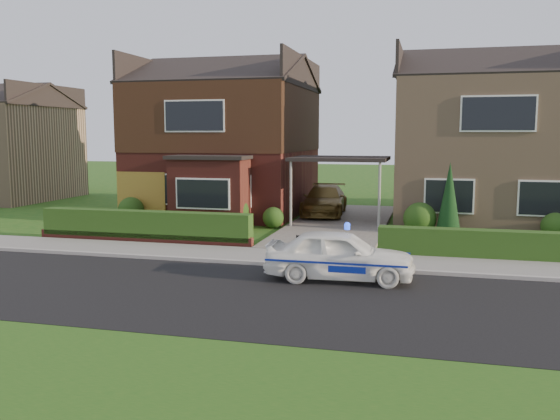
% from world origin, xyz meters
% --- Properties ---
extents(ground, '(120.00, 120.00, 0.00)m').
position_xyz_m(ground, '(0.00, 0.00, 0.00)').
color(ground, '#1C4E14').
rests_on(ground, ground).
extents(road, '(60.00, 6.00, 0.02)m').
position_xyz_m(road, '(0.00, 0.00, 0.00)').
color(road, black).
rests_on(road, ground).
extents(kerb, '(60.00, 0.16, 0.12)m').
position_xyz_m(kerb, '(0.00, 3.05, 0.06)').
color(kerb, '#9E9993').
rests_on(kerb, ground).
extents(sidewalk, '(60.00, 2.00, 0.10)m').
position_xyz_m(sidewalk, '(0.00, 4.10, 0.05)').
color(sidewalk, slate).
rests_on(sidewalk, ground).
extents(grass_verge, '(60.00, 4.00, 0.01)m').
position_xyz_m(grass_verge, '(0.00, -5.00, 0.00)').
color(grass_verge, '#1C4E14').
rests_on(grass_verge, ground).
extents(driveway, '(3.80, 12.00, 0.12)m').
position_xyz_m(driveway, '(0.00, 11.00, 0.06)').
color(driveway, '#666059').
rests_on(driveway, ground).
extents(house_left, '(7.50, 9.53, 7.25)m').
position_xyz_m(house_left, '(-5.78, 13.90, 3.81)').
color(house_left, maroon).
rests_on(house_left, ground).
extents(house_right, '(7.50, 8.06, 7.25)m').
position_xyz_m(house_right, '(5.80, 13.99, 3.66)').
color(house_right, tan).
rests_on(house_right, ground).
extents(carport_link, '(3.80, 3.00, 2.77)m').
position_xyz_m(carport_link, '(0.00, 10.95, 2.66)').
color(carport_link, black).
rests_on(carport_link, ground).
extents(garage_door, '(2.20, 0.10, 2.10)m').
position_xyz_m(garage_door, '(-8.25, 9.96, 1.05)').
color(garage_door, brown).
rests_on(garage_door, ground).
extents(dwarf_wall, '(7.70, 0.25, 0.36)m').
position_xyz_m(dwarf_wall, '(-5.80, 5.30, 0.18)').
color(dwarf_wall, maroon).
rests_on(dwarf_wall, ground).
extents(hedge_left, '(7.50, 0.55, 0.90)m').
position_xyz_m(hedge_left, '(-5.80, 5.45, 0.00)').
color(hedge_left, '#1A3711').
rests_on(hedge_left, ground).
extents(hedge_right, '(7.50, 0.55, 0.80)m').
position_xyz_m(hedge_right, '(5.80, 5.35, 0.00)').
color(hedge_right, '#1A3711').
rests_on(hedge_right, ground).
extents(shrub_left_far, '(1.08, 1.08, 1.08)m').
position_xyz_m(shrub_left_far, '(-8.50, 9.50, 0.54)').
color(shrub_left_far, '#1A3711').
rests_on(shrub_left_far, ground).
extents(shrub_left_mid, '(1.32, 1.32, 1.32)m').
position_xyz_m(shrub_left_mid, '(-4.00, 9.30, 0.66)').
color(shrub_left_mid, '#1A3711').
rests_on(shrub_left_mid, ground).
extents(shrub_left_near, '(0.84, 0.84, 0.84)m').
position_xyz_m(shrub_left_near, '(-2.40, 9.60, 0.42)').
color(shrub_left_near, '#1A3711').
rests_on(shrub_left_near, ground).
extents(shrub_right_near, '(1.20, 1.20, 1.20)m').
position_xyz_m(shrub_right_near, '(3.20, 9.40, 0.60)').
color(shrub_right_near, '#1A3711').
rests_on(shrub_right_near, ground).
extents(shrub_right_mid, '(0.96, 0.96, 0.96)m').
position_xyz_m(shrub_right_mid, '(7.80, 9.50, 0.48)').
color(shrub_right_mid, '#1A3711').
rests_on(shrub_right_mid, ground).
extents(conifer_a, '(0.90, 0.90, 2.60)m').
position_xyz_m(conifer_a, '(4.20, 9.20, 1.30)').
color(conifer_a, black).
rests_on(conifer_a, ground).
extents(neighbour_left, '(6.50, 7.00, 5.20)m').
position_xyz_m(neighbour_left, '(-20.00, 16.00, 2.60)').
color(neighbour_left, tan).
rests_on(neighbour_left, ground).
extents(police_car, '(3.44, 3.82, 1.44)m').
position_xyz_m(police_car, '(1.37, 1.93, 0.64)').
color(police_car, white).
rests_on(police_car, ground).
extents(driveway_car, '(2.07, 4.50, 1.27)m').
position_xyz_m(driveway_car, '(-1.00, 13.21, 0.76)').
color(driveway_car, brown).
rests_on(driveway_car, driveway).
extents(potted_plant_a, '(0.44, 0.32, 0.79)m').
position_xyz_m(potted_plant_a, '(-5.32, 7.00, 0.40)').
color(potted_plant_a, gray).
rests_on(potted_plant_a, ground).
extents(potted_plant_b, '(0.47, 0.44, 0.68)m').
position_xyz_m(potted_plant_b, '(-3.11, 6.28, 0.34)').
color(potted_plant_b, gray).
rests_on(potted_plant_b, ground).
extents(potted_plant_c, '(0.62, 0.62, 0.83)m').
position_xyz_m(potted_plant_c, '(-4.79, 9.00, 0.42)').
color(potted_plant_c, gray).
rests_on(potted_plant_c, ground).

